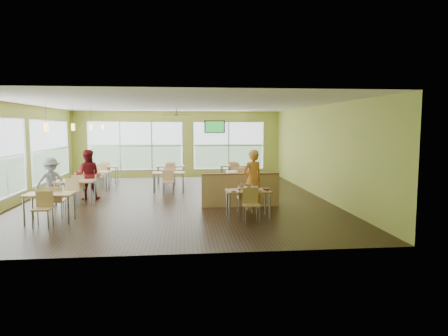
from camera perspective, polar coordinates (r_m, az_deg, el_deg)
The scene contains 20 objects.
room at distance 13.62m, azimuth -6.94°, elevation 2.25°, with size 12.00×12.04×3.20m.
window_bays at distance 16.94m, azimuth -15.74°, elevation 2.38°, with size 9.24×10.24×2.38m.
main_table at distance 10.89m, azimuth 3.45°, elevation -3.79°, with size 1.22×1.52×0.87m.
half_wall_divider at distance 12.32m, azimuth 2.35°, elevation -3.15°, with size 2.40×0.14×1.04m.
dining_tables at distance 15.46m, azimuth -10.67°, elevation -0.97°, with size 6.92×8.72×0.87m.
pendant_lights at distance 14.67m, azimuth -19.59°, elevation 5.55°, with size 0.11×7.31×0.86m.
ceiling_fan at distance 16.59m, azimuth -6.81°, elevation 7.57°, with size 1.25×1.25×0.29m.
tv_backwall at distance 19.54m, azimuth -1.35°, elevation 5.91°, with size 1.00×0.07×0.60m.
man_plaid at distance 11.93m, azimuth 4.09°, elevation -1.65°, with size 0.65×0.43×1.79m, color orange.
patron_maroon at distance 14.25m, azimuth -18.91°, elevation -0.90°, with size 0.83×0.64×1.70m, color maroon.
patron_grey at distance 13.60m, azimuth -23.44°, elevation -1.79°, with size 0.97×0.56×1.51m, color slate.
cup_blue at distance 10.61m, azimuth 2.21°, elevation -3.04°, with size 0.09×0.09×0.32m.
cup_yellow at distance 10.61m, azimuth 3.09°, elevation -3.01°, with size 0.10×0.10×0.35m.
cup_red_near at distance 10.80m, azimuth 4.13°, elevation -2.88°, with size 0.09×0.09×0.33m.
cup_red_far at distance 10.80m, azimuth 4.64°, elevation -2.89°, with size 0.09×0.09×0.32m.
food_basket at distance 10.93m, azimuth 6.09°, elevation -2.99°, with size 0.21×0.21×0.05m.
ketchup_cup at distance 10.74m, azimuth 6.15°, elevation -3.24°, with size 0.06×0.06×0.02m, color maroon.
wrapper_left at distance 10.56m, azimuth 1.36°, elevation -3.33°, with size 0.15×0.13×0.04m, color #A88051.
wrapper_mid at distance 10.91m, azimuth 3.16°, elevation -3.00°, with size 0.21×0.19×0.05m, color #A88051.
wrapper_right at distance 10.67m, azimuth 5.10°, elevation -3.26°, with size 0.14×0.12×0.03m, color #A88051.
Camera 1 is at (0.25, -13.59, 2.48)m, focal length 32.00 mm.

